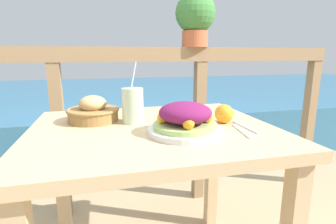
{
  "coord_description": "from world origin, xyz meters",
  "views": [
    {
      "loc": [
        -0.19,
        -0.99,
        1.02
      ],
      "look_at": [
        0.06,
        -0.02,
        0.8
      ],
      "focal_mm": 28.0,
      "sensor_mm": 36.0,
      "label": 1
    }
  ],
  "objects_px": {
    "salad_plate": "(185,120)",
    "potted_plant": "(195,17)",
    "drink_glass": "(133,106)",
    "bread_basket": "(93,111)"
  },
  "relations": [
    {
      "from": "drink_glass",
      "to": "bread_basket",
      "type": "distance_m",
      "value": 0.18
    },
    {
      "from": "drink_glass",
      "to": "potted_plant",
      "type": "distance_m",
      "value": 0.87
    },
    {
      "from": "salad_plate",
      "to": "bread_basket",
      "type": "distance_m",
      "value": 0.42
    },
    {
      "from": "salad_plate",
      "to": "drink_glass",
      "type": "relative_size",
      "value": 1.08
    },
    {
      "from": "salad_plate",
      "to": "drink_glass",
      "type": "bearing_deg",
      "value": 129.49
    },
    {
      "from": "salad_plate",
      "to": "drink_glass",
      "type": "distance_m",
      "value": 0.26
    },
    {
      "from": "bread_basket",
      "to": "potted_plant",
      "type": "height_order",
      "value": "potted_plant"
    },
    {
      "from": "drink_glass",
      "to": "potted_plant",
      "type": "height_order",
      "value": "potted_plant"
    },
    {
      "from": "salad_plate",
      "to": "potted_plant",
      "type": "height_order",
      "value": "potted_plant"
    },
    {
      "from": "bread_basket",
      "to": "potted_plant",
      "type": "xyz_separation_m",
      "value": [
        0.64,
        0.52,
        0.47
      ]
    }
  ]
}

